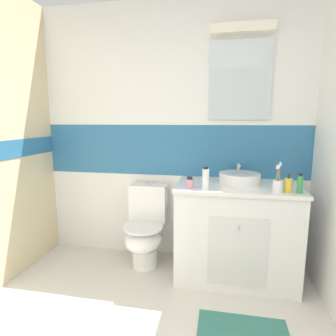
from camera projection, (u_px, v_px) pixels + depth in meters
The scene contains 10 objects.
wall_back_tiled at pixel (173, 134), 2.75m from camera, with size 3.20×0.20×2.50m.
vanity_cabinet at pixel (235, 231), 2.45m from camera, with size 1.03×0.61×0.85m.
sink_basin at pixel (239, 178), 2.41m from camera, with size 0.35×0.40×0.16m.
toilet at pixel (145, 229), 2.66m from camera, with size 0.37×0.50×0.79m.
toothbrush_cup at pixel (278, 185), 2.12m from camera, with size 0.07×0.07×0.23m.
soap_dispenser at pixel (288, 185), 2.12m from camera, with size 0.06×0.06×0.15m.
hair_gel_jar at pixel (190, 183), 2.26m from camera, with size 0.07×0.07×0.09m.
shampoo_bottle_tall at pixel (206, 179), 2.20m from camera, with size 0.05×0.05×0.18m.
deodorant_spray_can at pixel (300, 184), 2.08m from camera, with size 0.04×0.04×0.15m.
bath_mat at pixel (243, 332), 1.84m from camera, with size 0.60×0.34×0.01m, color #337266.
Camera 1 is at (0.48, -0.28, 1.40)m, focal length 29.63 mm.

